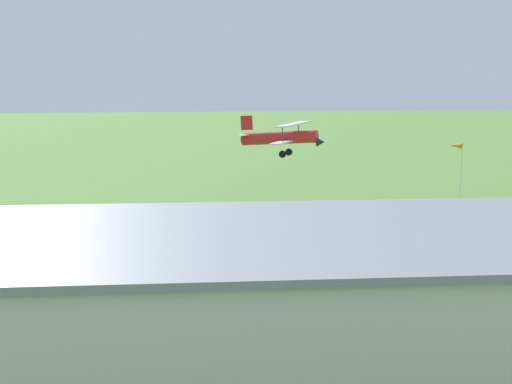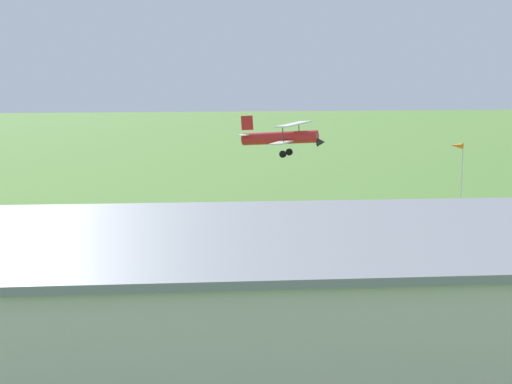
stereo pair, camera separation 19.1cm
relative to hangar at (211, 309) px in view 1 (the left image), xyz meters
name	(u,v)px [view 1 (the left image)]	position (x,y,z in m)	size (l,w,h in m)	color
ground_plane	(184,226)	(0.12, -36.09, -3.60)	(400.00, 400.00, 0.00)	#568438
hangar	(211,309)	(0.00, 0.00, 0.00)	(36.11, 17.36, 7.18)	beige
biplane	(282,137)	(-8.64, -32.71, 5.01)	(7.76, 7.43, 3.62)	#B21E1E
person_walking_on_apron	(438,265)	(-17.29, -16.49, -2.80)	(0.53, 0.53, 1.61)	navy
person_by_parked_cars	(28,283)	(10.94, -15.54, -2.84)	(0.50, 0.50, 1.53)	#3F3F47
windsock	(457,151)	(-28.69, -41.68, 2.53)	(1.43, 1.34, 7.00)	silver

